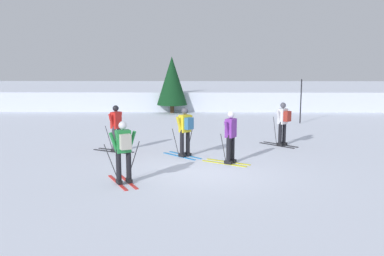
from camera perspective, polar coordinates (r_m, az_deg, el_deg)
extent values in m
plane|color=silver|center=(12.71, 2.09, -5.85)|extent=(120.00, 120.00, 0.00)
cube|color=silver|center=(30.43, 1.38, 4.08)|extent=(80.00, 6.24, 1.29)
cube|color=red|center=(11.64, -10.13, -7.35)|extent=(0.82, 1.46, 0.02)
cube|color=red|center=(11.72, -8.81, -7.20)|extent=(0.82, 1.46, 0.02)
cube|color=black|center=(11.49, -9.93, -7.25)|extent=(0.23, 0.29, 0.10)
cube|color=black|center=(11.57, -8.59, -7.11)|extent=(0.23, 0.29, 0.10)
cylinder|color=black|center=(11.36, -9.99, -4.95)|extent=(0.14, 0.14, 0.85)
cylinder|color=black|center=(11.44, -8.64, -4.82)|extent=(0.14, 0.14, 0.85)
cube|color=#23843D|center=(11.27, -9.39, -1.80)|extent=(0.45, 0.39, 0.60)
cylinder|color=#23843D|center=(11.22, -10.64, -1.95)|extent=(0.27, 0.20, 0.55)
cylinder|color=#23843D|center=(11.37, -8.22, -1.74)|extent=(0.27, 0.20, 0.55)
sphere|color=silver|center=(11.20, -9.45, 0.36)|extent=(0.22, 0.22, 0.22)
cylinder|color=#38383D|center=(11.41, -10.89, -4.86)|extent=(0.37, 0.21, 1.12)
cylinder|color=#38383D|center=(11.58, -8.06, -4.59)|extent=(0.37, 0.21, 1.12)
cube|color=#B7B2A3|center=(11.07, -9.07, -1.88)|extent=(0.33, 0.29, 0.40)
cube|color=#237AC6|center=(14.58, -1.78, -3.88)|extent=(1.20, 1.20, 0.02)
cube|color=#237AC6|center=(14.76, -0.97, -3.71)|extent=(1.20, 1.20, 0.02)
cube|color=black|center=(14.46, -1.38, -3.74)|extent=(0.27, 0.27, 0.10)
cube|color=black|center=(14.64, -0.57, -3.57)|extent=(0.27, 0.27, 0.10)
cylinder|color=black|center=(14.36, -1.38, -1.89)|extent=(0.14, 0.14, 0.85)
cylinder|color=black|center=(14.55, -0.57, -1.75)|extent=(0.14, 0.14, 0.85)
cube|color=yellow|center=(14.35, -0.98, 0.63)|extent=(0.44, 0.44, 0.60)
cylinder|color=yellow|center=(14.20, -1.77, 0.49)|extent=(0.24, 0.24, 0.55)
cylinder|color=yellow|center=(14.53, -0.32, 0.69)|extent=(0.24, 0.24, 0.55)
sphere|color=#4C4C56|center=(14.29, -0.99, 2.34)|extent=(0.22, 0.22, 0.22)
cylinder|color=#38383D|center=(14.31, -2.23, -2.06)|extent=(0.25, 0.25, 1.03)
cylinder|color=#38383D|center=(14.76, -0.29, -1.72)|extent=(0.25, 0.25, 1.03)
cube|color=teal|center=(14.19, -0.40, 0.62)|extent=(0.33, 0.33, 0.40)
cube|color=black|center=(15.61, -10.97, -3.18)|extent=(1.47, 0.80, 0.02)
cube|color=black|center=(15.82, -10.34, -2.99)|extent=(1.47, 0.80, 0.02)
cube|color=black|center=(15.50, -10.54, -3.02)|extent=(0.29, 0.22, 0.10)
cube|color=black|center=(15.72, -9.92, -2.84)|extent=(0.29, 0.22, 0.10)
cylinder|color=#38333D|center=(15.41, -10.59, -1.29)|extent=(0.14, 0.14, 0.85)
cylinder|color=#38333D|center=(15.63, -9.96, -1.13)|extent=(0.14, 0.14, 0.85)
cube|color=red|center=(15.42, -10.34, 1.07)|extent=(0.38, 0.45, 0.60)
cylinder|color=red|center=(15.24, -10.97, 0.92)|extent=(0.19, 0.27, 0.55)
cylinder|color=red|center=(15.63, -9.84, 1.15)|extent=(0.19, 0.27, 0.55)
sphere|color=black|center=(15.37, -10.39, 2.66)|extent=(0.22, 0.22, 0.22)
cylinder|color=#38383D|center=(15.36, -11.23, -1.50)|extent=(0.21, 0.38, 1.02)
cylinder|color=#38383D|center=(15.81, -9.91, -1.16)|extent=(0.21, 0.38, 1.02)
cube|color=black|center=(16.77, 11.46, -2.35)|extent=(1.20, 1.19, 0.02)
cube|color=black|center=(17.00, 11.99, -2.21)|extent=(1.20, 1.19, 0.02)
cube|color=black|center=(16.68, 11.90, -2.21)|extent=(0.27, 0.27, 0.10)
cube|color=black|center=(16.91, 12.42, -2.08)|extent=(0.27, 0.27, 0.10)
cylinder|color=black|center=(16.59, 11.95, -0.60)|extent=(0.14, 0.14, 0.85)
cylinder|color=black|center=(16.83, 12.48, -0.49)|extent=(0.14, 0.14, 0.85)
cube|color=white|center=(16.62, 12.29, 1.58)|extent=(0.44, 0.44, 0.60)
cylinder|color=white|center=(16.42, 11.75, 1.47)|extent=(0.24, 0.25, 0.55)
cylinder|color=white|center=(16.84, 12.70, 1.62)|extent=(0.24, 0.25, 0.55)
sphere|color=#4C4C56|center=(16.57, 12.34, 3.05)|extent=(0.22, 0.22, 0.22)
cylinder|color=#38383D|center=(16.47, 11.27, -0.48)|extent=(0.24, 0.24, 1.19)
cylinder|color=#38383D|center=(17.04, 12.58, -0.21)|extent=(0.24, 0.24, 1.19)
cube|color=maroon|center=(16.50, 12.90, 1.58)|extent=(0.32, 0.33, 0.40)
cube|color=gold|center=(13.58, 4.41, -4.87)|extent=(1.41, 0.91, 0.02)
cube|color=gold|center=(13.82, 4.96, -4.63)|extent=(1.41, 0.91, 0.02)
cube|color=black|center=(13.49, 4.98, -4.70)|extent=(0.28, 0.24, 0.10)
cube|color=black|center=(13.74, 5.52, -4.46)|extent=(0.28, 0.24, 0.10)
cylinder|color=black|center=(13.39, 5.01, -2.72)|extent=(0.14, 0.14, 0.85)
cylinder|color=black|center=(13.63, 5.55, -2.52)|extent=(0.14, 0.14, 0.85)
cube|color=purple|center=(13.40, 5.32, 0.00)|extent=(0.40, 0.45, 0.60)
cylinder|color=purple|center=(13.19, 4.75, -0.19)|extent=(0.21, 0.26, 0.55)
cylinder|color=purple|center=(13.63, 5.72, 0.09)|extent=(0.21, 0.26, 0.55)
sphere|color=silver|center=(13.34, 5.35, 1.82)|extent=(0.22, 0.22, 0.22)
cylinder|color=#38383D|center=(13.31, 4.32, -2.90)|extent=(0.24, 0.37, 1.05)
cylinder|color=#38383D|center=(13.82, 5.46, -2.47)|extent=(0.24, 0.37, 1.05)
cylinder|color=black|center=(23.04, 14.64, 3.54)|extent=(0.06, 0.06, 2.36)
cylinder|color=#513823|center=(27.03, -2.73, 2.64)|extent=(0.26, 0.26, 0.53)
cone|color=#0F3819|center=(26.89, -2.76, 6.47)|extent=(1.96, 1.96, 3.08)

